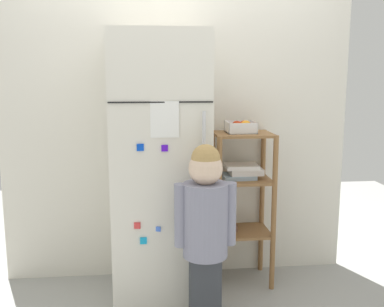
{
  "coord_description": "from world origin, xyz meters",
  "views": [
    {
      "loc": [
        -0.24,
        -2.86,
        1.47
      ],
      "look_at": [
        0.07,
        0.02,
        0.97
      ],
      "focal_mm": 41.73,
      "sensor_mm": 36.0,
      "label": 1
    }
  ],
  "objects_px": {
    "child_standing": "(205,219)",
    "pantry_shelf_unit": "(242,189)",
    "refrigerator": "(160,168)",
    "fruit_bin": "(242,127)"
  },
  "relations": [
    {
      "from": "refrigerator",
      "to": "child_standing",
      "type": "bearing_deg",
      "value": -62.88
    },
    {
      "from": "pantry_shelf_unit",
      "to": "fruit_bin",
      "type": "xyz_separation_m",
      "value": [
        -0.01,
        0.0,
        0.44
      ]
    },
    {
      "from": "refrigerator",
      "to": "pantry_shelf_unit",
      "type": "height_order",
      "value": "refrigerator"
    },
    {
      "from": "refrigerator",
      "to": "pantry_shelf_unit",
      "type": "relative_size",
      "value": 1.61
    },
    {
      "from": "child_standing",
      "to": "pantry_shelf_unit",
      "type": "distance_m",
      "value": 0.68
    },
    {
      "from": "pantry_shelf_unit",
      "to": "child_standing",
      "type": "bearing_deg",
      "value": -119.82
    },
    {
      "from": "child_standing",
      "to": "pantry_shelf_unit",
      "type": "bearing_deg",
      "value": 60.18
    },
    {
      "from": "child_standing",
      "to": "pantry_shelf_unit",
      "type": "xyz_separation_m",
      "value": [
        0.34,
        0.59,
        0.02
      ]
    },
    {
      "from": "refrigerator",
      "to": "pantry_shelf_unit",
      "type": "distance_m",
      "value": 0.62
    },
    {
      "from": "pantry_shelf_unit",
      "to": "fruit_bin",
      "type": "relative_size",
      "value": 5.5
    }
  ]
}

